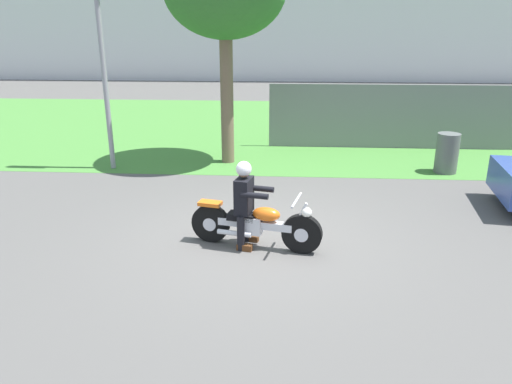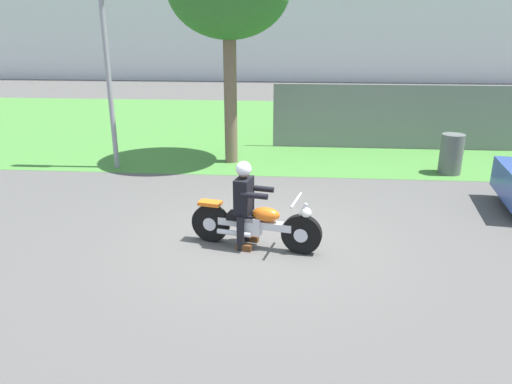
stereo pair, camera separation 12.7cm
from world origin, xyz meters
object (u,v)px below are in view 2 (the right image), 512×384
Objects in this scene: streetlight_pole at (107,14)px; trash_can at (451,154)px; rider_lead at (245,198)px; motorcycle_lead at (255,224)px.

streetlight_pole reaches higher than trash_can.
rider_lead is 6.16m from streetlight_pole.
trash_can is at bearing 57.17° from rider_lead.
motorcycle_lead is at bearing -133.93° from trash_can.
streetlight_pole reaches higher than rider_lead.
motorcycle_lead is 0.46m from rider_lead.
rider_lead is 1.47× the size of trash_can.
rider_lead reaches higher than trash_can.
rider_lead is at bearing -50.00° from streetlight_pole.
streetlight_pole is at bearing 143.45° from motorcycle_lead.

